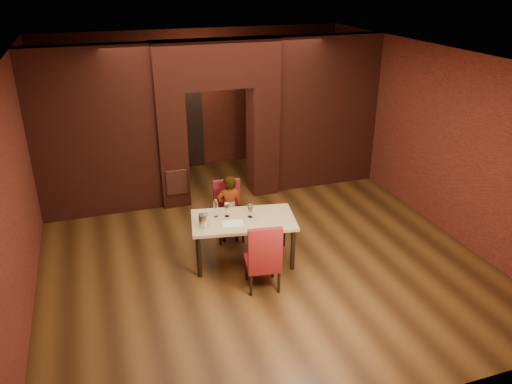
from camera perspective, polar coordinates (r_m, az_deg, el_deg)
floor at (r=8.89m, az=-0.81°, el=-5.48°), size 8.00×8.00×0.00m
ceiling at (r=7.82m, az=-0.95°, el=15.36°), size 7.00×8.00×0.04m
wall_back at (r=11.93m, az=-6.86°, el=10.43°), size 7.00×0.04×3.20m
wall_front at (r=4.96m, az=13.67°, el=-10.91°), size 7.00×0.04×3.20m
wall_left at (r=7.96m, az=-25.63°, el=1.11°), size 0.04×8.00×3.20m
wall_right at (r=9.81m, az=19.11°, el=6.25°), size 0.04×8.00×3.20m
pillar_left at (r=10.01m, az=-9.60°, el=4.88°), size 0.55×0.55×2.30m
pillar_right at (r=10.44m, az=0.76°, el=6.04°), size 0.55×0.55×2.30m
lintel at (r=9.79m, az=-4.62°, el=14.40°), size 2.45×0.55×0.90m
wing_wall_left at (r=9.77m, az=-18.01°, el=6.33°), size 2.28×0.35×3.20m
wing_wall_right at (r=10.85m, az=7.92°, el=8.98°), size 2.28×0.35×3.20m
vent_panel at (r=9.95m, az=-9.08°, el=1.09°), size 0.40×0.03×0.50m
rear_door at (r=11.95m, az=-8.55°, el=7.62°), size 0.90×0.08×2.10m
rear_door_frame at (r=11.91m, az=-8.52°, el=7.56°), size 1.02×0.04×2.22m
dining_table at (r=8.12m, az=-1.44°, el=-5.48°), size 1.77×1.19×0.77m
chair_far at (r=8.71m, az=-3.08°, el=-2.28°), size 0.51×0.51×1.04m
chair_near at (r=7.40m, az=0.74°, el=-7.20°), size 0.56×0.56×1.09m
person_seated at (r=8.59m, az=-3.06°, el=-1.96°), size 0.49×0.35×1.24m
wine_glass_a at (r=7.97m, az=-3.34°, el=-2.06°), size 0.09×0.09×0.23m
wine_glass_b at (r=7.95m, az=-0.72°, el=-2.17°), size 0.08×0.08×0.21m
wine_glass_c at (r=7.94m, az=-0.62°, el=-2.27°), size 0.08×0.08×0.20m
tasting_sheet at (r=7.79m, az=-2.67°, el=-3.62°), size 0.37×0.30×0.00m
wine_bucket at (r=7.71m, az=-5.97°, el=-3.25°), size 0.16×0.16×0.20m
water_bottle at (r=7.97m, az=-4.62°, el=-1.85°), size 0.07×0.07×0.30m
potted_plant at (r=9.11m, az=0.13°, el=-3.25°), size 0.48×0.47×0.40m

